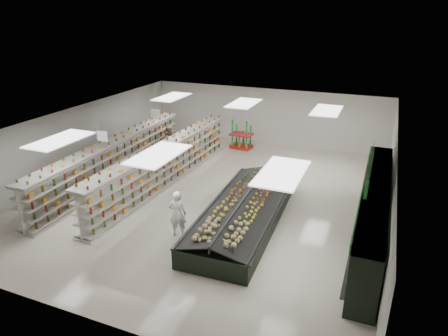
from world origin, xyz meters
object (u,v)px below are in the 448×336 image
at_px(gondola_center, 166,166).
at_px(shopper_main, 178,214).
at_px(shopper_background, 171,143).
at_px(produce_island, 244,211).
at_px(soda_endcap, 241,136).
at_px(gondola_left, 114,162).

bearing_deg(gondola_center, shopper_main, -53.24).
relative_size(gondola_center, shopper_background, 5.91).
xyz_separation_m(produce_island, soda_endcap, (-3.05, 8.10, 0.27)).
height_order(shopper_main, shopper_background, shopper_background).
bearing_deg(shopper_main, gondola_left, -47.20).
xyz_separation_m(produce_island, shopper_main, (-1.84, -1.72, 0.38)).
xyz_separation_m(soda_endcap, shopper_main, (1.22, -9.81, 0.10)).
distance_m(gondola_center, shopper_main, 4.64).
bearing_deg(gondola_center, gondola_left, -167.16).
bearing_deg(shopper_main, shopper_background, -72.97).
xyz_separation_m(shopper_main, shopper_background, (-4.03, 6.68, 0.08)).
distance_m(gondola_left, gondola_center, 2.52).
height_order(soda_endcap, shopper_main, shopper_main).
bearing_deg(shopper_main, gondola_center, -69.34).
bearing_deg(soda_endcap, produce_island, -69.35).
distance_m(soda_endcap, shopper_background, 4.22).
height_order(gondola_left, produce_island, gondola_left).
distance_m(gondola_left, shopper_background, 3.51).
height_order(soda_endcap, shopper_background, shopper_background).
distance_m(gondola_center, produce_island, 4.96).
relative_size(produce_island, soda_endcap, 4.59).
distance_m(soda_endcap, shopper_main, 9.89).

